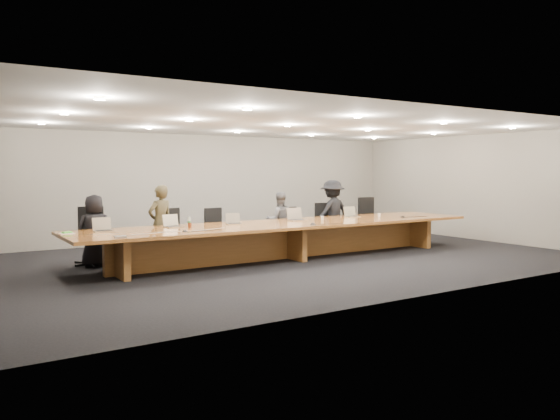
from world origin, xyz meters
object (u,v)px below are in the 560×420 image
at_px(conference_table, 288,234).
at_px(person_c, 279,220).
at_px(chair_right, 327,224).
at_px(chair_left, 178,233).
at_px(water_bottle, 189,222).
at_px(paper_cup_near, 322,218).
at_px(av_box, 120,237).
at_px(chair_mid_right, 296,227).
at_px(chair_far_right, 371,219).
at_px(person_b, 160,223).
at_px(laptop_a, 103,224).
at_px(mic_center, 313,224).
at_px(chair_mid_left, 218,231).
at_px(amber_mug, 190,225).
at_px(laptop_d, 297,214).
at_px(person_d, 332,212).
at_px(paper_cup_far, 379,215).
at_px(mic_right, 403,217).
at_px(person_a, 95,231).
at_px(mic_left, 185,231).
at_px(laptop_c, 234,218).
at_px(laptop_e, 352,212).
at_px(chair_far_left, 92,236).
at_px(laptop_b, 173,221).

relative_size(conference_table, person_c, 6.70).
bearing_deg(chair_right, chair_left, -170.96).
bearing_deg(water_bottle, person_c, 19.78).
relative_size(paper_cup_near, av_box, 0.44).
relative_size(chair_mid_right, chair_far_right, 0.85).
relative_size(chair_left, person_c, 0.80).
xyz_separation_m(person_b, laptop_a, (-1.34, -0.74, 0.10)).
xyz_separation_m(chair_mid_right, mic_center, (-0.83, -1.82, 0.27)).
height_order(chair_mid_left, amber_mug, chair_mid_left).
height_order(person_b, person_c, person_b).
bearing_deg(water_bottle, mic_center, -21.87).
height_order(laptop_d, av_box, laptop_d).
bearing_deg(mic_center, paper_cup_near, 42.95).
relative_size(person_d, water_bottle, 8.34).
bearing_deg(paper_cup_near, chair_left, 160.10).
bearing_deg(person_c, paper_cup_far, 167.13).
distance_m(av_box, mic_right, 6.75).
distance_m(person_a, mic_left, 1.96).
relative_size(person_c, av_box, 7.06).
bearing_deg(paper_cup_far, laptop_d, 173.52).
height_order(chair_left, person_c, person_c).
bearing_deg(chair_left, water_bottle, -116.32).
bearing_deg(mic_right, chair_far_right, 75.08).
bearing_deg(chair_right, laptop_c, -155.04).
distance_m(person_d, laptop_d, 1.98).
height_order(person_c, laptop_a, person_c).
distance_m(person_a, laptop_c, 2.72).
bearing_deg(person_c, water_bottle, 37.87).
bearing_deg(chair_right, laptop_e, -69.63).
relative_size(chair_far_left, laptop_a, 3.55).
distance_m(person_b, av_box, 2.29).
xyz_separation_m(chair_left, chair_mid_right, (3.00, -0.01, -0.04)).
bearing_deg(person_a, laptop_b, 153.49).
distance_m(chair_left, person_d, 4.16).
bearing_deg(chair_mid_left, laptop_e, -22.67).
distance_m(person_c, mic_left, 3.53).
bearing_deg(laptop_d, laptop_a, -178.11).
bearing_deg(paper_cup_near, av_box, -170.13).
xyz_separation_m(chair_right, paper_cup_far, (0.68, -1.14, 0.26)).
relative_size(person_a, paper_cup_far, 16.87).
xyz_separation_m(laptop_c, paper_cup_near, (2.10, -0.21, -0.07)).
relative_size(laptop_a, amber_mug, 3.62).
relative_size(person_a, person_c, 1.03).
height_order(chair_mid_right, paper_cup_near, chair_mid_right).
height_order(person_c, av_box, person_c).
xyz_separation_m(laptop_d, water_bottle, (-2.56, -0.00, -0.05)).
bearing_deg(laptop_d, chair_far_left, 169.30).
bearing_deg(amber_mug, conference_table, -5.70).
distance_m(chair_far_left, laptop_c, 2.80).
xyz_separation_m(chair_far_left, chair_far_right, (7.11, -0.15, 0.00)).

